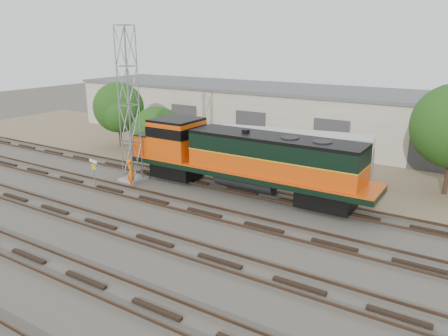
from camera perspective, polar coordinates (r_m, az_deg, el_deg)
The scene contains 11 objects.
ground at distance 25.23m, azimuth -4.54°, elevation -7.06°, with size 140.00×140.00×0.00m, color #47423A.
dirt_strip at distance 37.60m, azimuth 9.23°, elevation 0.80°, with size 80.00×16.00×0.02m, color #726047.
tracks at distance 23.10m, azimuth -9.05°, elevation -9.34°, with size 80.00×20.40×0.28m.
warehouse at distance 44.31m, azimuth 13.57°, elevation 6.45°, with size 58.40×10.40×5.30m.
locomotive at distance 29.20m, azimuth 2.27°, elevation 1.38°, with size 17.83×3.13×4.29m.
signal_tower at distance 31.84m, azimuth -12.29°, elevation 7.59°, with size 1.61×1.61×10.96m.
sign_post at distance 31.14m, azimuth -16.65°, elevation -0.06°, with size 0.90×0.22×2.21m.
worker at distance 31.54m, azimuth -12.07°, elevation -0.59°, with size 0.72×0.47×1.97m, color orange.
semi_trailer at distance 32.59m, azimuth 9.22°, elevation 2.40°, with size 11.76×4.49×3.55m.
tree_west at distance 42.46m, azimuth -13.53°, elevation 7.48°, with size 4.98×4.75×6.21m.
tree_mid at distance 38.13m, azimuth -8.54°, elevation 4.12°, with size 5.03×4.79×4.79m.
Camera 1 is at (13.98, -18.42, 10.10)m, focal length 35.00 mm.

